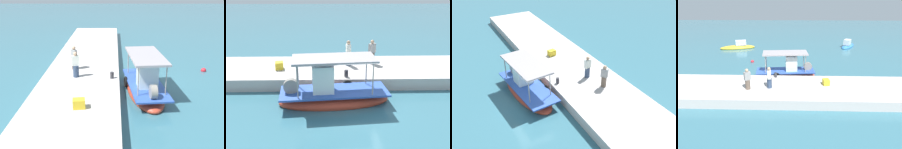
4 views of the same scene
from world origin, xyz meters
The scene contains 7 objects.
ground_plane centered at (0.00, 0.00, 0.00)m, with size 120.00×120.00×0.00m, color #366979.
dock_quay centered at (0.00, -4.52, 0.37)m, with size 36.00×5.13×0.75m, color beige.
main_fishing_boat centered at (1.50, -0.34, 0.49)m, with size 6.17×2.65×2.92m.
fisherman_near_bollard centered at (0.37, -4.81, 1.53)m, with size 0.44×0.52×1.73m.
fisherman_by_crate centered at (-1.29, -5.14, 1.51)m, with size 0.54×0.53×1.69m.
mooring_bollard centered at (0.64, -2.42, 0.96)m, with size 0.24×0.24×0.43m, color #2D2D33.
cargo_crate centered at (4.98, -4.06, 0.99)m, with size 0.63×0.50×0.49m, color gold.
Camera 3 is at (-13.97, 4.94, 11.15)m, focal length 42.30 mm.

